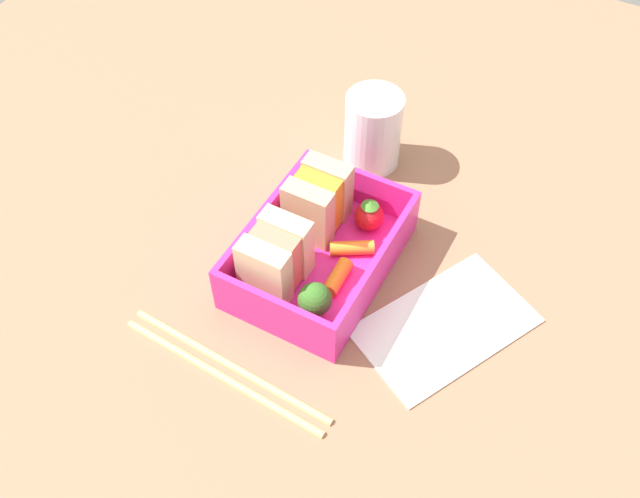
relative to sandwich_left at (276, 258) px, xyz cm
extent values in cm
cube|color=#95654B|center=(3.97, -2.40, -5.37)|extent=(120.00, 120.00, 2.00)
cube|color=#E0268B|center=(3.97, -2.40, -3.77)|extent=(17.68, 12.48, 1.20)
cube|color=#E0268B|center=(3.97, 3.54, -1.09)|extent=(17.68, 0.60, 4.17)
cube|color=#E0268B|center=(3.97, -8.34, -1.09)|extent=(17.68, 0.60, 4.17)
cube|color=#E0268B|center=(-4.57, -2.40, -1.09)|extent=(0.60, 11.28, 4.17)
cube|color=#E0268B|center=(12.51, -2.40, -1.09)|extent=(0.60, 11.28, 4.17)
cube|color=beige|center=(-1.97, 0.00, 0.00)|extent=(1.97, 4.81, 6.34)
cube|color=#D87259|center=(0.00, 0.00, 0.00)|extent=(1.97, 4.42, 5.83)
cube|color=beige|center=(1.97, 0.00, 0.00)|extent=(1.97, 4.81, 6.34)
cube|color=tan|center=(5.97, 0.00, 0.00)|extent=(1.97, 4.81, 6.34)
cube|color=orange|center=(7.94, 0.00, 0.00)|extent=(1.97, 4.42, 5.83)
cube|color=tan|center=(9.91, 0.00, 0.00)|extent=(1.97, 4.81, 6.34)
cylinder|color=#82C06E|center=(-1.85, -5.05, -2.51)|extent=(1.35, 1.35, 1.32)
sphere|color=#346722|center=(-1.85, -5.05, -0.78)|extent=(3.06, 3.06, 3.06)
cylinder|color=orange|center=(2.36, -5.13, -2.43)|extent=(3.80, 1.61, 1.48)
cylinder|color=orange|center=(6.13, -4.71, -2.49)|extent=(3.34, 4.31, 1.36)
sphere|color=red|center=(9.94, -4.62, -1.72)|extent=(2.91, 2.91, 2.91)
cone|color=#428A2C|center=(9.94, -4.62, 0.04)|extent=(1.75, 1.75, 0.60)
cylinder|color=tan|center=(-10.61, -0.63, -4.02)|extent=(1.86, 20.70, 0.70)
cylinder|color=tan|center=(-9.31, -0.70, -4.02)|extent=(1.86, 20.70, 0.70)
cylinder|color=white|center=(19.63, -0.26, -0.12)|extent=(6.03, 6.03, 8.50)
cube|color=white|center=(3.38, -15.64, -4.17)|extent=(18.35, 15.63, 0.40)
camera|label=1|loc=(-32.89, -22.38, 50.39)|focal=40.00mm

